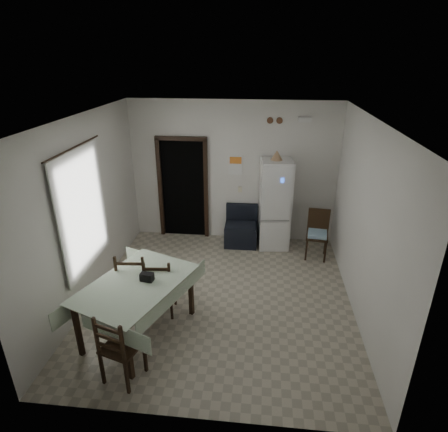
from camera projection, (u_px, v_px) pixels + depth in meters
ground at (221, 297)px, 6.18m from camera, size 4.50×4.50×0.00m
ceiling at (220, 118)px, 5.02m from camera, size 4.20×4.50×0.02m
wall_back at (233, 173)px, 7.65m from camera, size 4.20×0.02×2.90m
wall_front at (193, 313)px, 3.55m from camera, size 4.20×0.02×2.90m
wall_left at (86, 211)px, 5.80m from camera, size 0.02×4.50×2.90m
wall_right at (365, 223)px, 5.40m from camera, size 0.02×4.50×2.90m
doorway at (185, 186)px, 8.09m from camera, size 1.06×0.52×2.22m
window_recess at (76, 210)px, 5.59m from camera, size 0.10×1.20×1.60m
curtain at (83, 211)px, 5.57m from camera, size 0.02×1.45×1.85m
curtain_rod at (74, 148)px, 5.19m from camera, size 0.02×1.60×0.02m
calendar at (236, 165)px, 7.56m from camera, size 0.28×0.02×0.40m
calendar_image at (236, 160)px, 7.52m from camera, size 0.24×0.01×0.14m
light_switch at (240, 189)px, 7.76m from camera, size 0.08×0.02×0.12m
vent_left at (270, 120)px, 7.14m from camera, size 0.12×0.03×0.12m
vent_right at (280, 121)px, 7.12m from camera, size 0.12×0.03×0.12m
emergency_light at (305, 120)px, 7.04m from camera, size 0.25×0.07×0.09m
fridge at (275, 205)px, 7.49m from camera, size 0.66×0.66×1.83m
tan_cone at (277, 155)px, 7.09m from camera, size 0.23×0.23×0.18m
navy_seat at (241, 226)px, 7.76m from camera, size 0.67×0.65×0.80m
corner_chair at (317, 235)px, 7.21m from camera, size 0.46×0.46×0.95m
dining_table at (139, 308)px, 5.24m from camera, size 1.58×1.90×0.85m
black_bag at (147, 277)px, 5.10m from camera, size 0.19×0.13×0.12m
dining_chair_far_left at (135, 281)px, 5.65m from camera, size 0.49×0.49×1.07m
dining_chair_far_right at (161, 285)px, 5.66m from camera, size 0.45×0.45×0.98m
dining_chair_near_head at (122, 346)px, 4.47m from camera, size 0.53×0.53×0.99m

